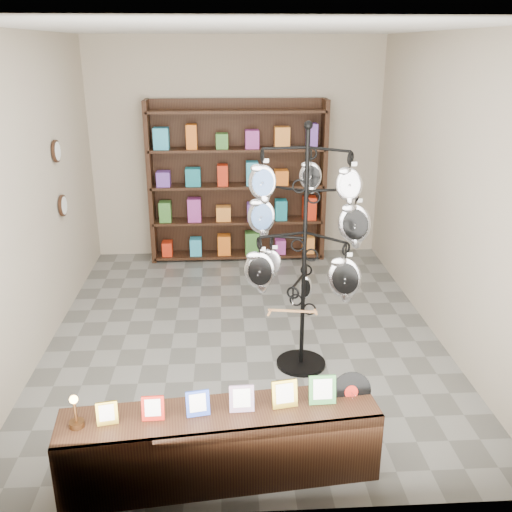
{
  "coord_description": "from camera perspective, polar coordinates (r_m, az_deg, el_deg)",
  "views": [
    {
      "loc": [
        -0.19,
        -5.4,
        2.86
      ],
      "look_at": [
        0.06,
        -1.0,
        1.23
      ],
      "focal_mm": 40.0,
      "sensor_mm": 36.0,
      "label": 1
    }
  ],
  "objects": [
    {
      "name": "front_shelf",
      "position": [
        4.16,
        -3.51,
        -18.29
      ],
      "size": [
        2.2,
        0.66,
        0.77
      ],
      "rotation": [
        0.0,
        0.0,
        0.1
      ],
      "color": "black",
      "rests_on": "ground"
    },
    {
      "name": "room_envelope",
      "position": [
        5.5,
        -1.29,
        9.73
      ],
      "size": [
        5.0,
        5.0,
        5.0
      ],
      "color": "#ACA18A",
      "rests_on": "ground"
    },
    {
      "name": "display_tree",
      "position": [
        5.0,
        4.92,
        2.3
      ],
      "size": [
        1.2,
        1.16,
        2.28
      ],
      "rotation": [
        0.0,
        0.0,
        -0.25
      ],
      "color": "black",
      "rests_on": "ground"
    },
    {
      "name": "back_shelving",
      "position": [
        7.92,
        -1.87,
        6.94
      ],
      "size": [
        2.42,
        0.36,
        2.2
      ],
      "color": "black",
      "rests_on": "ground"
    },
    {
      "name": "ground",
      "position": [
        6.12,
        -1.15,
        -7.56
      ],
      "size": [
        5.0,
        5.0,
        0.0
      ],
      "primitive_type": "plane",
      "color": "slate",
      "rests_on": "ground"
    },
    {
      "name": "wall_clocks",
      "position": [
        6.59,
        -19.06,
        7.31
      ],
      "size": [
        0.03,
        0.24,
        0.84
      ],
      "color": "black",
      "rests_on": "ground"
    }
  ]
}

